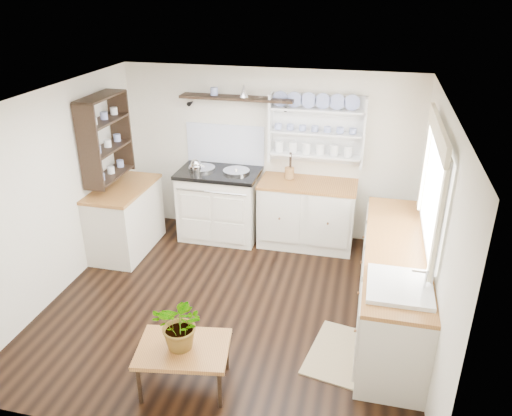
# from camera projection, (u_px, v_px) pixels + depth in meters

# --- Properties ---
(floor) EXTENTS (4.00, 3.80, 0.01)m
(floor) POSITION_uv_depth(u_px,v_px,m) (232.00, 304.00, 5.59)
(floor) COLOR black
(floor) RESTS_ON ground
(wall_back) EXTENTS (4.00, 0.02, 2.30)m
(wall_back) POSITION_uv_depth(u_px,v_px,m) (268.00, 154.00, 6.79)
(wall_back) COLOR silver
(wall_back) RESTS_ON ground
(wall_right) EXTENTS (0.02, 3.80, 2.30)m
(wall_right) POSITION_uv_depth(u_px,v_px,m) (434.00, 232.00, 4.69)
(wall_right) COLOR silver
(wall_right) RESTS_ON ground
(wall_left) EXTENTS (0.02, 3.80, 2.30)m
(wall_left) POSITION_uv_depth(u_px,v_px,m) (57.00, 194.00, 5.53)
(wall_left) COLOR silver
(wall_left) RESTS_ON ground
(ceiling) EXTENTS (4.00, 3.80, 0.01)m
(ceiling) POSITION_uv_depth(u_px,v_px,m) (227.00, 100.00, 4.63)
(ceiling) COLOR white
(ceiling) RESTS_ON wall_back
(window) EXTENTS (0.08, 1.55, 1.22)m
(window) POSITION_uv_depth(u_px,v_px,m) (433.00, 185.00, 4.66)
(window) COLOR white
(window) RESTS_ON wall_right
(aga_cooker) EXTENTS (1.09, 0.75, 1.00)m
(aga_cooker) POSITION_uv_depth(u_px,v_px,m) (220.00, 203.00, 6.90)
(aga_cooker) COLOR white
(aga_cooker) RESTS_ON floor
(back_cabinets) EXTENTS (1.27, 0.63, 0.90)m
(back_cabinets) POSITION_uv_depth(u_px,v_px,m) (307.00, 213.00, 6.69)
(back_cabinets) COLOR beige
(back_cabinets) RESTS_ON floor
(right_cabinets) EXTENTS (0.62, 2.43, 0.90)m
(right_cabinets) POSITION_uv_depth(u_px,v_px,m) (392.00, 284.00, 5.13)
(right_cabinets) COLOR beige
(right_cabinets) RESTS_ON floor
(belfast_sink) EXTENTS (0.55, 0.60, 0.45)m
(belfast_sink) POSITION_uv_depth(u_px,v_px,m) (398.00, 298.00, 4.33)
(belfast_sink) COLOR white
(belfast_sink) RESTS_ON right_cabinets
(left_cabinets) EXTENTS (0.62, 1.13, 0.90)m
(left_cabinets) POSITION_uv_depth(u_px,v_px,m) (126.00, 218.00, 6.55)
(left_cabinets) COLOR beige
(left_cabinets) RESTS_ON floor
(plate_rack) EXTENTS (1.20, 0.22, 0.90)m
(plate_rack) POSITION_uv_depth(u_px,v_px,m) (317.00, 129.00, 6.45)
(plate_rack) COLOR white
(plate_rack) RESTS_ON wall_back
(high_shelf) EXTENTS (1.50, 0.29, 0.16)m
(high_shelf) POSITION_uv_depth(u_px,v_px,m) (237.00, 99.00, 6.45)
(high_shelf) COLOR black
(high_shelf) RESTS_ON wall_back
(left_shelving) EXTENTS (0.28, 0.80, 1.05)m
(left_shelving) POSITION_uv_depth(u_px,v_px,m) (105.00, 137.00, 6.12)
(left_shelving) COLOR black
(left_shelving) RESTS_ON wall_left
(kettle) EXTENTS (0.18, 0.18, 0.22)m
(kettle) POSITION_uv_depth(u_px,v_px,m) (196.00, 168.00, 6.63)
(kettle) COLOR silver
(kettle) RESTS_ON aga_cooker
(utensil_crock) EXTENTS (0.12, 0.12, 0.15)m
(utensil_crock) POSITION_uv_depth(u_px,v_px,m) (289.00, 173.00, 6.60)
(utensil_crock) COLOR olive
(utensil_crock) RESTS_ON back_cabinets
(center_table) EXTENTS (0.87, 0.68, 0.43)m
(center_table) POSITION_uv_depth(u_px,v_px,m) (183.00, 351.00, 4.33)
(center_table) COLOR brown
(center_table) RESTS_ON floor
(potted_plant) EXTENTS (0.49, 0.44, 0.49)m
(potted_plant) POSITION_uv_depth(u_px,v_px,m) (181.00, 324.00, 4.21)
(potted_plant) COLOR #3F7233
(potted_plant) RESTS_ON center_table
(floor_rug) EXTENTS (0.70, 0.94, 0.02)m
(floor_rug) POSITION_uv_depth(u_px,v_px,m) (339.00, 353.00, 4.85)
(floor_rug) COLOR olive
(floor_rug) RESTS_ON floor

